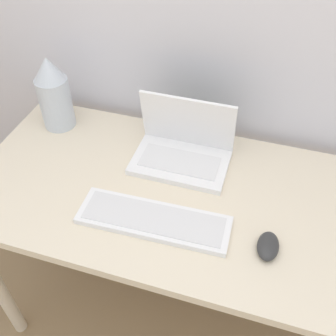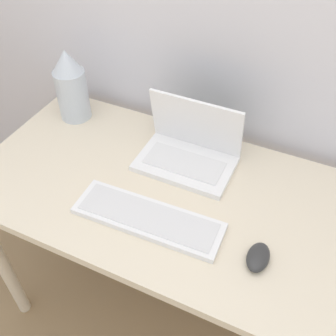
# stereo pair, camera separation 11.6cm
# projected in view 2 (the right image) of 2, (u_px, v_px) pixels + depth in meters

# --- Properties ---
(desk) EXTENTS (1.41, 0.66, 0.77)m
(desk) POSITION_uv_depth(u_px,v_px,m) (187.00, 217.00, 1.28)
(desk) COLOR beige
(desk) RESTS_ON ground_plane
(laptop) EXTENTS (0.32, 0.21, 0.22)m
(laptop) POSITION_uv_depth(u_px,v_px,m) (189.00, 150.00, 1.30)
(laptop) COLOR white
(laptop) RESTS_ON desk
(keyboard) EXTENTS (0.45, 0.15, 0.02)m
(keyboard) POSITION_uv_depth(u_px,v_px,m) (148.00, 218.00, 1.14)
(keyboard) COLOR white
(keyboard) RESTS_ON desk
(mouse) EXTENTS (0.06, 0.10, 0.03)m
(mouse) POSITION_uv_depth(u_px,v_px,m) (258.00, 257.00, 1.04)
(mouse) COLOR #2D2D2D
(mouse) RESTS_ON desk
(vase) EXTENTS (0.12, 0.12, 0.27)m
(vase) POSITION_uv_depth(u_px,v_px,m) (71.00, 86.00, 1.43)
(vase) COLOR silver
(vase) RESTS_ON desk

